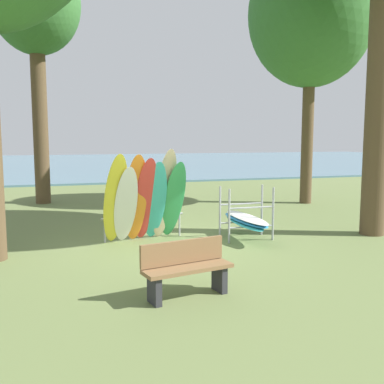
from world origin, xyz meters
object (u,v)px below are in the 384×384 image
(leaning_board_pile, at_px, (145,200))
(board_storage_rack, at_px, (245,219))
(park_bench, at_px, (186,267))
(tree_mid_behind, at_px, (35,8))
(tree_far_left_back, at_px, (311,15))

(leaning_board_pile, height_order, board_storage_rack, leaning_board_pile)
(leaning_board_pile, bearing_deg, park_bench, -91.41)
(leaning_board_pile, xyz_separation_m, board_storage_rack, (2.32, -0.38, -0.51))
(board_storage_rack, bearing_deg, park_bench, -126.13)
(tree_mid_behind, relative_size, board_storage_rack, 4.15)
(tree_mid_behind, height_order, leaning_board_pile, tree_mid_behind)
(leaning_board_pile, distance_m, park_bench, 3.72)
(tree_mid_behind, xyz_separation_m, tree_far_left_back, (9.18, -2.74, -0.22))
(tree_mid_behind, height_order, tree_far_left_back, tree_far_left_back)
(board_storage_rack, xyz_separation_m, park_bench, (-2.41, -3.30, -0.02))
(tree_mid_behind, bearing_deg, board_storage_rack, -57.51)
(tree_mid_behind, bearing_deg, park_bench, -77.76)
(leaning_board_pile, bearing_deg, tree_mid_behind, 108.92)
(tree_mid_behind, distance_m, park_bench, 12.71)
(tree_far_left_back, xyz_separation_m, leaning_board_pile, (-6.76, -4.32, -5.63))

